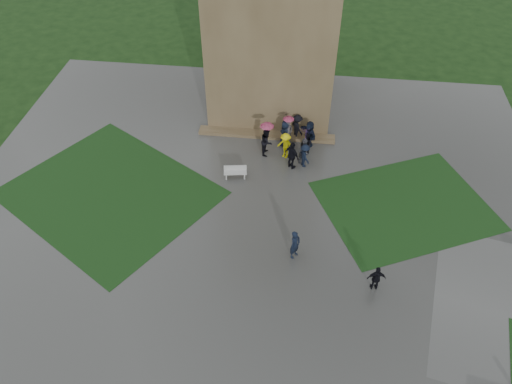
# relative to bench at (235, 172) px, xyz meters

# --- Properties ---
(ground) EXTENTS (120.00, 120.00, 0.00)m
(ground) POSITION_rel_bench_xyz_m (1.44, -6.29, -0.43)
(ground) COLOR black
(plaza) EXTENTS (34.00, 34.00, 0.02)m
(plaza) POSITION_rel_bench_xyz_m (1.44, -4.29, -0.42)
(plaza) COLOR #393937
(plaza) RESTS_ON ground
(lawn_inset_left) EXTENTS (14.10, 13.46, 0.01)m
(lawn_inset_left) POSITION_rel_bench_xyz_m (-7.06, -2.29, -0.40)
(lawn_inset_left) COLOR black
(lawn_inset_left) RESTS_ON plaza
(lawn_inset_right) EXTENTS (11.12, 10.15, 0.01)m
(lawn_inset_right) POSITION_rel_bench_xyz_m (9.94, -1.29, -0.40)
(lawn_inset_right) COLOR black
(lawn_inset_right) RESTS_ON plaza
(tower_plinth) EXTENTS (9.00, 0.80, 0.22)m
(tower_plinth) POSITION_rel_bench_xyz_m (1.44, 4.31, -0.30)
(tower_plinth) COLOR brown
(tower_plinth) RESTS_ON plaza
(bench) EXTENTS (1.41, 0.63, 0.79)m
(bench) POSITION_rel_bench_xyz_m (0.00, 0.00, 0.00)
(bench) COLOR beige
(bench) RESTS_ON plaza
(visitor_cluster) EXTENTS (3.74, 4.29, 2.44)m
(visitor_cluster) POSITION_rel_bench_xyz_m (3.26, 2.81, 0.68)
(visitor_cluster) COLOR black
(visitor_cluster) RESTS_ON plaza
(pedestrian_mid) EXTENTS (0.70, 0.76, 1.74)m
(pedestrian_mid) POSITION_rel_bench_xyz_m (3.91, -5.69, 0.46)
(pedestrian_mid) COLOR black
(pedestrian_mid) RESTS_ON plaza
(pedestrian_near) EXTENTS (0.94, 0.60, 1.52)m
(pedestrian_near) POSITION_rel_bench_xyz_m (7.88, -7.24, 0.35)
(pedestrian_near) COLOR black
(pedestrian_near) RESTS_ON plaza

